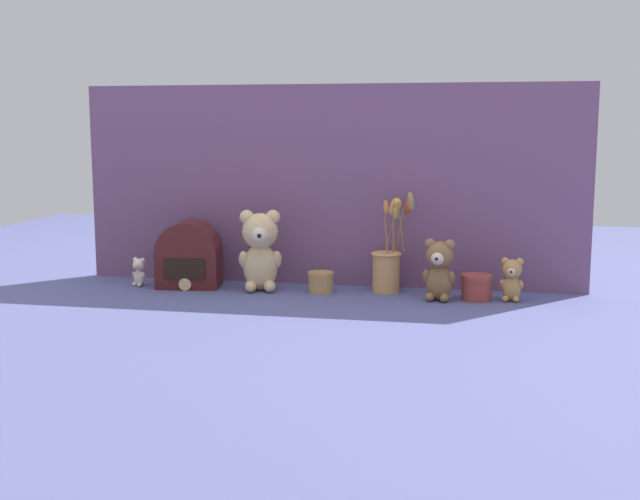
# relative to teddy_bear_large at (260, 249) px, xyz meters

# --- Properties ---
(ground_plane) EXTENTS (4.00, 4.00, 0.00)m
(ground_plane) POSITION_rel_teddy_bear_large_xyz_m (0.20, -0.02, -0.14)
(ground_plane) COLOR #4C5184
(backdrop_wall) EXTENTS (1.69, 0.02, 0.67)m
(backdrop_wall) POSITION_rel_teddy_bear_large_xyz_m (0.20, 0.14, 0.20)
(backdrop_wall) COLOR #704C70
(backdrop_wall) RESTS_ON ground
(teddy_bear_large) EXTENTS (0.15, 0.13, 0.26)m
(teddy_bear_large) POSITION_rel_teddy_bear_large_xyz_m (0.00, 0.00, 0.00)
(teddy_bear_large) COLOR #DBBC84
(teddy_bear_large) RESTS_ON ground
(teddy_bear_medium) EXTENTS (0.10, 0.10, 0.19)m
(teddy_bear_medium) POSITION_rel_teddy_bear_large_xyz_m (0.58, -0.04, -0.04)
(teddy_bear_medium) COLOR olive
(teddy_bear_medium) RESTS_ON ground
(teddy_bear_small) EXTENTS (0.07, 0.07, 0.13)m
(teddy_bear_small) POSITION_rel_teddy_bear_large_xyz_m (0.79, -0.01, -0.07)
(teddy_bear_small) COLOR tan
(teddy_bear_small) RESTS_ON ground
(teddy_bear_tiny) EXTENTS (0.05, 0.05, 0.10)m
(teddy_bear_tiny) POSITION_rel_teddy_bear_large_xyz_m (-0.42, -0.01, -0.09)
(teddy_bear_tiny) COLOR beige
(teddy_bear_tiny) RESTS_ON ground
(flower_vase) EXTENTS (0.14, 0.12, 0.33)m
(flower_vase) POSITION_rel_teddy_bear_large_xyz_m (0.41, 0.05, -0.04)
(flower_vase) COLOR tan
(flower_vase) RESTS_ON ground
(vintage_radio) EXTENTS (0.22, 0.16, 0.22)m
(vintage_radio) POSITION_rel_teddy_bear_large_xyz_m (-0.25, 0.01, -0.04)
(vintage_radio) COLOR #4C1919
(vintage_radio) RESTS_ON ground
(decorative_tin_tall) EXTENTS (0.08, 0.08, 0.07)m
(decorative_tin_tall) POSITION_rel_teddy_bear_large_xyz_m (0.19, 0.01, -0.10)
(decorative_tin_tall) COLOR tan
(decorative_tin_tall) RESTS_ON ground
(decorative_tin_short) EXTENTS (0.10, 0.10, 0.08)m
(decorative_tin_short) POSITION_rel_teddy_bear_large_xyz_m (0.69, -0.01, -0.10)
(decorative_tin_short) COLOR #993D33
(decorative_tin_short) RESTS_ON ground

